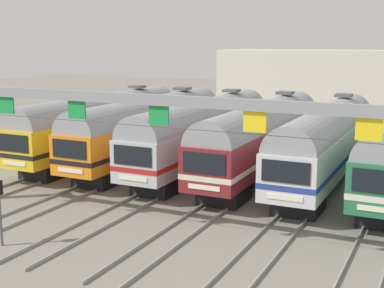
# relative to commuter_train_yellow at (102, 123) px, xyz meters

# --- Properties ---
(ground_plane) EXTENTS (160.00, 160.00, 0.00)m
(ground_plane) POSITION_rel_commuter_train_yellow_xyz_m (10.25, 0.00, -2.69)
(ground_plane) COLOR gray
(track_bed) EXTENTS (22.00, 70.00, 0.15)m
(track_bed) POSITION_rel_commuter_train_yellow_xyz_m (10.25, 17.00, -2.61)
(track_bed) COLOR gray
(track_bed) RESTS_ON ground
(commuter_train_yellow) EXTENTS (2.88, 18.06, 5.05)m
(commuter_train_yellow) POSITION_rel_commuter_train_yellow_xyz_m (0.00, 0.00, 0.00)
(commuter_train_yellow) COLOR gold
(commuter_train_yellow) RESTS_ON ground
(commuter_train_orange) EXTENTS (2.88, 18.06, 5.05)m
(commuter_train_orange) POSITION_rel_commuter_train_yellow_xyz_m (4.10, 0.00, 0.00)
(commuter_train_orange) COLOR orange
(commuter_train_orange) RESTS_ON ground
(commuter_train_stainless) EXTENTS (2.88, 18.06, 5.05)m
(commuter_train_stainless) POSITION_rel_commuter_train_yellow_xyz_m (8.20, 0.00, 0.00)
(commuter_train_stainless) COLOR #B2B5BA
(commuter_train_stainless) RESTS_ON ground
(commuter_train_maroon) EXTENTS (2.88, 18.06, 5.05)m
(commuter_train_maroon) POSITION_rel_commuter_train_yellow_xyz_m (12.30, 0.00, 0.00)
(commuter_train_maroon) COLOR maroon
(commuter_train_maroon) RESTS_ON ground
(commuter_train_silver) EXTENTS (2.88, 18.06, 5.05)m
(commuter_train_silver) POSITION_rel_commuter_train_yellow_xyz_m (16.40, 0.00, 0.00)
(commuter_train_silver) COLOR silver
(commuter_train_silver) RESTS_ON ground
(catenary_gantry) EXTENTS (25.74, 0.44, 6.97)m
(catenary_gantry) POSITION_rel_commuter_train_yellow_xyz_m (10.25, -13.50, 2.66)
(catenary_gantry) COLOR gray
(catenary_gantry) RESTS_ON ground
(maintenance_building) EXTENTS (24.03, 10.00, 7.37)m
(maintenance_building) POSITION_rel_commuter_train_yellow_xyz_m (5.70, 41.41, 1.00)
(maintenance_building) COLOR beige
(maintenance_building) RESTS_ON ground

